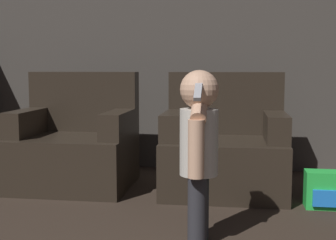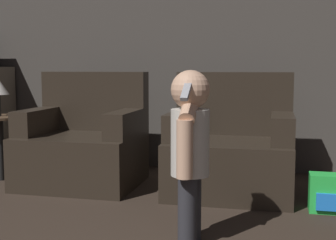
{
  "view_description": "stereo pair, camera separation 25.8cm",
  "coord_description": "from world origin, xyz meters",
  "px_view_note": "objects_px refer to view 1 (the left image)",
  "views": [
    {
      "loc": [
        0.22,
        0.15,
        0.95
      ],
      "look_at": [
        -0.2,
        3.13,
        0.61
      ],
      "focal_mm": 50.0,
      "sensor_mm": 36.0,
      "label": 1
    },
    {
      "loc": [
        0.48,
        0.2,
        0.95
      ],
      "look_at": [
        -0.2,
        3.13,
        0.61
      ],
      "focal_mm": 50.0,
      "sensor_mm": 36.0,
      "label": 2
    }
  ],
  "objects_px": {
    "armchair_left": "(75,146)",
    "toy_backpack": "(325,190)",
    "person_toddler": "(199,142)",
    "armchair_right": "(224,150)"
  },
  "relations": [
    {
      "from": "armchair_left",
      "to": "toy_backpack",
      "type": "xyz_separation_m",
      "value": [
        1.88,
        -0.37,
        -0.19
      ]
    },
    {
      "from": "armchair_left",
      "to": "armchair_right",
      "type": "relative_size",
      "value": 1.01
    },
    {
      "from": "armchair_left",
      "to": "toy_backpack",
      "type": "bearing_deg",
      "value": -10.57
    },
    {
      "from": "toy_backpack",
      "to": "person_toddler",
      "type": "bearing_deg",
      "value": -137.11
    },
    {
      "from": "armchair_left",
      "to": "person_toddler",
      "type": "height_order",
      "value": "person_toddler"
    },
    {
      "from": "person_toddler",
      "to": "toy_backpack",
      "type": "distance_m",
      "value": 1.17
    },
    {
      "from": "person_toddler",
      "to": "toy_backpack",
      "type": "bearing_deg",
      "value": 134.96
    },
    {
      "from": "armchair_right",
      "to": "toy_backpack",
      "type": "relative_size",
      "value": 3.49
    },
    {
      "from": "toy_backpack",
      "to": "armchair_left",
      "type": "bearing_deg",
      "value": 168.98
    },
    {
      "from": "person_toddler",
      "to": "toy_backpack",
      "type": "height_order",
      "value": "person_toddler"
    }
  ]
}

